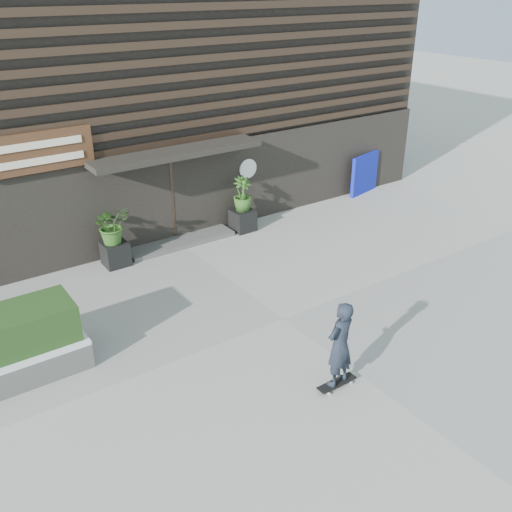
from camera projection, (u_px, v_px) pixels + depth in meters
ground at (283, 319)px, 11.95m from camera, size 80.00×80.00×0.00m
entrance_step at (180, 241)px, 15.31m from camera, size 3.00×0.80×0.12m
planter_pot_left at (115, 254)px, 14.09m from camera, size 0.60×0.60×0.60m
bamboo_left at (112, 225)px, 13.74m from camera, size 0.86×0.75×0.96m
planter_pot_right at (243, 220)px, 16.03m from camera, size 0.60×0.60×0.60m
bamboo_right at (242, 194)px, 15.69m from camera, size 0.54×0.54×0.96m
blue_tarp at (365, 174)px, 18.67m from camera, size 1.39×0.44×1.31m
building at (91, 66)px, 17.53m from camera, size 18.00×11.00×8.00m
skateboarder at (340, 345)px, 9.58m from camera, size 0.78×0.49×1.70m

